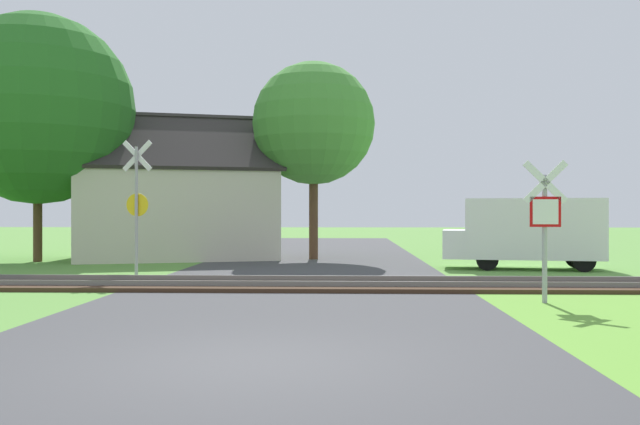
{
  "coord_description": "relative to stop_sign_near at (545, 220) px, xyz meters",
  "views": [
    {
      "loc": [
        1.17,
        -8.41,
        1.79
      ],
      "look_at": [
        0.5,
        9.67,
        1.8
      ],
      "focal_mm": 40.0,
      "sensor_mm": 36.0,
      "label": 1
    }
  ],
  "objects": [
    {
      "name": "stop_sign_near",
      "position": [
        0.0,
        0.0,
        0.0
      ],
      "size": [
        0.88,
        0.16,
        2.84
      ],
      "rotation": [
        0.0,
        0.0,
        3.07
      ],
      "color": "#9E9EA5",
      "rests_on": "ground"
    },
    {
      "name": "road_asphalt",
      "position": [
        -5.1,
        -3.83,
        -1.64
      ],
      "size": [
        8.01,
        80.0,
        0.01
      ],
      "primitive_type": "cube",
      "color": "#424244",
      "rests_on": "ground"
    },
    {
      "name": "tree_center",
      "position": [
        -5.2,
        13.26,
        3.6
      ],
      "size": [
        4.75,
        4.75,
        7.63
      ],
      "color": "#513823",
      "rests_on": "ground"
    },
    {
      "name": "crossing_sign_far",
      "position": [
        -9.74,
        5.26,
        0.5
      ],
      "size": [
        0.87,
        0.18,
        3.81
      ],
      "rotation": [
        0.0,
        0.0,
        -0.15
      ],
      "color": "#9E9EA5",
      "rests_on": "ground"
    },
    {
      "name": "mail_truck",
      "position": [
        1.81,
        8.6,
        -0.4
      ],
      "size": [
        5.13,
        2.61,
        2.24
      ],
      "rotation": [
        0.0,
        0.0,
        1.41
      ],
      "color": "white",
      "rests_on": "ground"
    },
    {
      "name": "tree_left",
      "position": [
        -15.25,
        11.46,
        3.96
      ],
      "size": [
        6.99,
        6.99,
        9.1
      ],
      "color": "#513823",
      "rests_on": "ground"
    },
    {
      "name": "ground_plane",
      "position": [
        -5.1,
        -5.83,
        -1.64
      ],
      "size": [
        160.0,
        160.0,
        0.0
      ],
      "primitive_type": "plane",
      "color": "#5B933D"
    },
    {
      "name": "rail_track",
      "position": [
        -5.1,
        2.84,
        -1.58
      ],
      "size": [
        60.0,
        2.6,
        0.22
      ],
      "color": "#422D1E",
      "rests_on": "ground"
    },
    {
      "name": "house",
      "position": [
        -10.61,
        13.41,
        0.29
      ],
      "size": [
        8.97,
        7.29,
        5.69
      ],
      "rotation": [
        0.0,
        0.0,
        0.3
      ],
      "color": "beige",
      "rests_on": "ground"
    }
  ]
}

